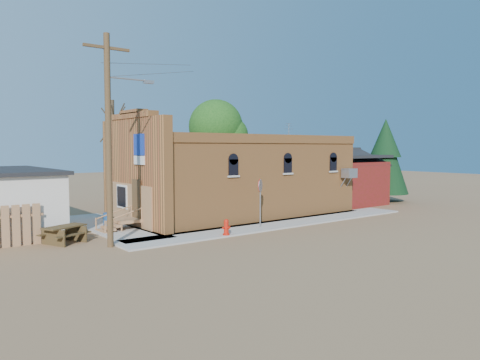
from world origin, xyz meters
TOP-DOWN VIEW (x-y plane):
  - ground at (0.00, 0.00)m, footprint 120.00×120.00m
  - sidewalk_south at (1.50, 0.90)m, footprint 19.00×2.20m
  - sidewalk_west at (-6.30, 6.00)m, footprint 2.60×10.00m
  - brick_bar at (1.64, 5.49)m, footprint 16.40×7.97m
  - red_shed at (11.50, 5.50)m, footprint 5.40×6.40m
  - utility_pole at (-8.14, 1.20)m, footprint 3.12×0.26m
  - tree_bare_near at (-3.00, 13.00)m, footprint 2.80×2.80m
  - tree_leafy at (6.00, 13.50)m, footprint 4.40×4.40m
  - evergreen_tree at (15.50, 4.00)m, footprint 3.60×3.60m
  - fire_hydrant at (-2.92, -0.00)m, footprint 0.44×0.42m
  - stop_sign at (-0.24, 0.65)m, footprint 0.59×0.45m
  - trash_barrel at (-6.41, 5.82)m, footprint 0.59×0.59m
  - picnic_table at (-9.50, 3.20)m, footprint 2.26×2.01m

SIDE VIEW (x-z plane):
  - ground at x=0.00m, z-range 0.00..0.00m
  - sidewalk_south at x=1.50m, z-range 0.00..0.08m
  - sidewalk_west at x=-6.30m, z-range 0.00..0.08m
  - trash_barrel at x=-6.41m, z-range 0.08..0.81m
  - fire_hydrant at x=-2.92m, z-range 0.07..0.84m
  - picnic_table at x=-9.50m, z-range 0.12..0.90m
  - stop_sign at x=-0.24m, z-range 0.76..3.30m
  - red_shed at x=11.50m, z-range 0.12..4.42m
  - brick_bar at x=1.64m, z-range -0.81..5.49m
  - evergreen_tree at x=15.50m, z-range 0.46..6.96m
  - utility_pole at x=-8.14m, z-range 0.27..9.27m
  - tree_leafy at x=6.00m, z-range 1.86..10.01m
  - tree_bare_near at x=-3.00m, z-range 2.14..9.79m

